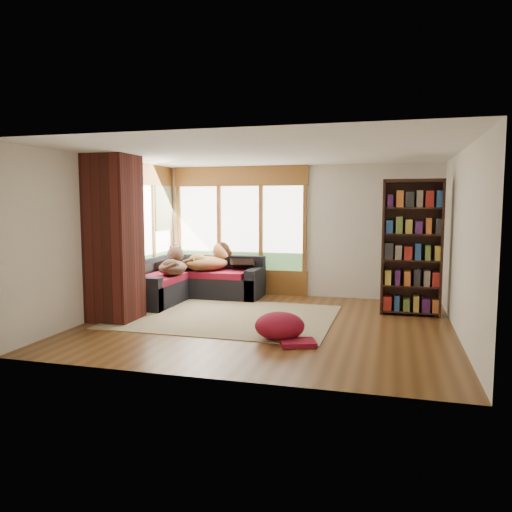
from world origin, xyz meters
The scene contains 17 objects.
floor centered at (0.00, 0.00, 0.00)m, with size 5.50×5.50×0.00m, color #523216.
ceiling centered at (0.00, 0.00, 2.60)m, with size 5.50×5.50×0.00m, color white.
wall_back centered at (0.00, 2.50, 1.30)m, with size 5.50×0.04×2.60m, color silver.
wall_front centered at (0.00, -2.50, 1.30)m, with size 5.50×0.04×2.60m, color silver.
wall_left centered at (-2.75, 0.00, 1.30)m, with size 0.04×5.00×2.60m, color silver.
wall_right centered at (2.75, 0.00, 1.30)m, with size 0.04×5.00×2.60m, color silver.
windows_back centered at (-1.20, 2.47, 1.35)m, with size 2.82×0.10×1.90m.
windows_left centered at (-2.72, 1.20, 1.35)m, with size 0.10×2.62×1.90m.
roller_blind centered at (-2.69, 2.03, 1.75)m, with size 0.03×0.72×0.90m, color gray.
brick_chimney centered at (-2.40, -0.35, 1.30)m, with size 0.70×0.70×2.60m, color #471914.
sectional_sofa centered at (-1.95, 1.70, 0.30)m, with size 2.20×2.20×0.80m.
area_rug centered at (-0.76, 0.30, 0.01)m, with size 3.45×2.64×0.01m, color beige.
bookshelf centered at (2.14, 1.25, 1.12)m, with size 0.96×0.32×2.24m.
pouf centered at (0.38, -0.79, 0.20)m, with size 0.68×0.68×0.37m, color maroon.
dog_tan centered at (-1.60, 1.83, 0.78)m, with size 1.00×0.96×0.49m.
dog_brindle centered at (-2.08, 1.15, 0.76)m, with size 0.67×0.90×0.45m.
throw_pillows centered at (-1.86, 1.75, 0.77)m, with size 1.98×1.68×0.45m.
Camera 1 is at (1.82, -7.30, 1.85)m, focal length 35.00 mm.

